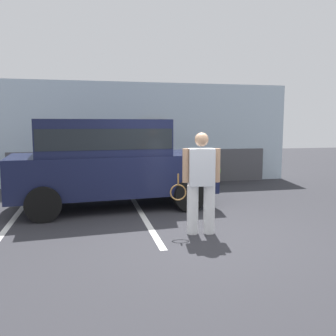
% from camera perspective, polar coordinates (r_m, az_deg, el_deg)
% --- Properties ---
extents(ground_plane, '(40.00, 40.00, 0.00)m').
position_cam_1_polar(ground_plane, '(6.50, 3.88, -10.46)').
color(ground_plane, '#2D2D33').
extents(parking_stripe_0, '(0.12, 4.40, 0.01)m').
position_cam_1_polar(parking_stripe_0, '(7.84, -23.69, -7.97)').
color(parking_stripe_0, silver).
rests_on(parking_stripe_0, ground_plane).
extents(parking_stripe_1, '(0.12, 4.40, 0.01)m').
position_cam_1_polar(parking_stripe_1, '(7.77, -4.04, -7.51)').
color(parking_stripe_1, silver).
rests_on(parking_stripe_1, ground_plane).
extents(house_frontage, '(9.96, 0.40, 3.27)m').
position_cam_1_polar(house_frontage, '(11.81, -3.98, 5.00)').
color(house_frontage, silver).
rests_on(house_frontage, ground_plane).
extents(parked_suv, '(4.73, 2.45, 2.05)m').
position_cam_1_polar(parked_suv, '(8.50, -9.43, 1.48)').
color(parked_suv, '#141938').
rests_on(parked_suv, ground_plane).
extents(tennis_player_man, '(0.91, 0.34, 1.80)m').
position_cam_1_polar(tennis_player_man, '(6.36, 5.24, -2.23)').
color(tennis_player_man, white).
rests_on(tennis_player_man, ground_plane).
extents(potted_plant_by_porch, '(0.55, 0.55, 0.73)m').
position_cam_1_polar(potted_plant_by_porch, '(11.61, 7.02, -0.69)').
color(potted_plant_by_porch, gray).
rests_on(potted_plant_by_porch, ground_plane).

